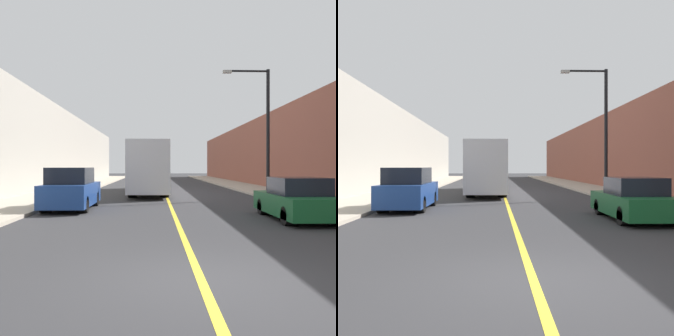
{
  "view_description": "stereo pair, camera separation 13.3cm",
  "coord_description": "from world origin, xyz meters",
  "views": [
    {
      "loc": [
        -0.78,
        -6.37,
        1.88
      ],
      "look_at": [
        0.08,
        17.81,
        1.79
      ],
      "focal_mm": 42.0,
      "sensor_mm": 36.0,
      "label": 1
    },
    {
      "loc": [
        -0.65,
        -6.37,
        1.88
      ],
      "look_at": [
        0.08,
        17.81,
        1.79
      ],
      "focal_mm": 42.0,
      "sensor_mm": 36.0,
      "label": 2
    }
  ],
  "objects": [
    {
      "name": "building_row_right",
      "position": [
        11.04,
        30.0,
        3.26
      ],
      "size": [
        4.0,
        72.0,
        6.53
      ],
      "primitive_type": "cube",
      "color": "brown",
      "rests_on": "ground"
    },
    {
      "name": "bus",
      "position": [
        -1.12,
        21.41,
        1.82
      ],
      "size": [
        2.46,
        12.94,
        3.39
      ],
      "color": "silver",
      "rests_on": "ground"
    },
    {
      "name": "sidewalk_right",
      "position": [
        7.29,
        30.0,
        0.06
      ],
      "size": [
        3.52,
        72.0,
        0.12
      ],
      "primitive_type": "cube",
      "color": "#A89E8C",
      "rests_on": "ground"
    },
    {
      "name": "ground_plane",
      "position": [
        0.0,
        0.0,
        0.0
      ],
      "size": [
        200.0,
        200.0,
        0.0
      ],
      "primitive_type": "plane",
      "color": "#2D2D30"
    },
    {
      "name": "road_center_line",
      "position": [
        0.0,
        30.0,
        0.0
      ],
      "size": [
        0.16,
        72.0,
        0.01
      ],
      "primitive_type": "cube",
      "color": "gold",
      "rests_on": "ground"
    },
    {
      "name": "sidewalk_left",
      "position": [
        -7.29,
        30.0,
        0.06
      ],
      "size": [
        3.52,
        72.0,
        0.12
      ],
      "primitive_type": "cube",
      "color": "#A89E8C",
      "rests_on": "ground"
    },
    {
      "name": "building_row_left",
      "position": [
        -11.04,
        30.0,
        3.59
      ],
      "size": [
        4.0,
        72.0,
        7.18
      ],
      "primitive_type": "cube",
      "color": "gray",
      "rests_on": "ground"
    },
    {
      "name": "car_right_near",
      "position": [
        4.26,
        7.33,
        0.68
      ],
      "size": [
        1.87,
        4.6,
        1.5
      ],
      "color": "#145128",
      "rests_on": "ground"
    },
    {
      "name": "street_lamp_right",
      "position": [
        5.58,
        16.16,
        4.36
      ],
      "size": [
        2.73,
        0.24,
        7.38
      ],
      "color": "black",
      "rests_on": "sidewalk_right"
    },
    {
      "name": "parked_suv_left",
      "position": [
        -4.39,
        10.95,
        0.85
      ],
      "size": [
        1.88,
        4.64,
        1.83
      ],
      "color": "navy",
      "rests_on": "ground"
    }
  ]
}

